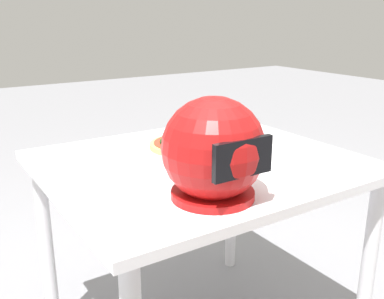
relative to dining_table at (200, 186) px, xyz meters
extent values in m
cube|color=white|center=(0.00, 0.00, 0.08)|extent=(1.01, 0.89, 0.03)
cylinder|color=white|center=(-0.45, -0.38, -0.30)|extent=(0.05, 0.05, 0.72)
cylinder|color=white|center=(0.45, -0.38, -0.30)|extent=(0.05, 0.05, 0.72)
cylinder|color=white|center=(-0.45, 0.38, -0.30)|extent=(0.05, 0.05, 0.72)
cylinder|color=white|center=(-0.01, -0.12, 0.10)|extent=(0.30, 0.30, 0.01)
cylinder|color=tan|center=(-0.01, -0.12, 0.12)|extent=(0.25, 0.25, 0.02)
cylinder|color=red|center=(-0.01, -0.12, 0.13)|extent=(0.22, 0.22, 0.00)
sphere|color=#234C1E|center=(-0.01, -0.08, 0.14)|extent=(0.03, 0.03, 0.03)
sphere|color=#234C1E|center=(-0.08, -0.08, 0.14)|extent=(0.03, 0.03, 0.03)
sphere|color=#234C1E|center=(-0.01, -0.09, 0.14)|extent=(0.04, 0.04, 0.04)
sphere|color=#234C1E|center=(0.01, -0.11, 0.14)|extent=(0.03, 0.03, 0.03)
sphere|color=#234C1E|center=(0.07, -0.13, 0.14)|extent=(0.03, 0.03, 0.03)
cylinder|color=#E0D172|center=(0.03, -0.10, 0.13)|extent=(0.02, 0.02, 0.01)
cylinder|color=#E0D172|center=(-0.01, -0.08, 0.14)|extent=(0.02, 0.02, 0.02)
cylinder|color=#E0D172|center=(-0.06, -0.12, 0.13)|extent=(0.02, 0.02, 0.01)
cylinder|color=#E0D172|center=(0.06, -0.12, 0.13)|extent=(0.03, 0.03, 0.01)
cylinder|color=#E0D172|center=(-0.05, -0.13, 0.13)|extent=(0.02, 0.02, 0.01)
sphere|color=#B21414|center=(0.15, 0.28, 0.23)|extent=(0.27, 0.27, 0.27)
cylinder|color=#B21414|center=(0.15, 0.28, 0.10)|extent=(0.23, 0.23, 0.02)
cube|color=black|center=(0.15, 0.40, 0.24)|extent=(0.17, 0.02, 0.09)
camera|label=1|loc=(0.79, 1.17, 0.57)|focal=41.03mm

